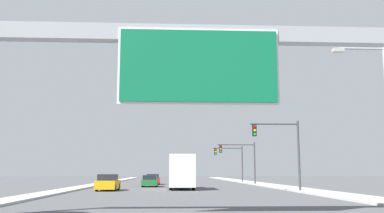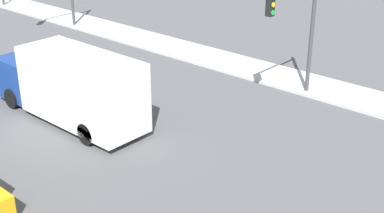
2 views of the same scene
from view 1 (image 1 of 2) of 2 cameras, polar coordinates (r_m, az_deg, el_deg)
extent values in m
cube|color=#B4B4B4|center=(60.88, 8.97, -10.15)|extent=(3.00, 120.00, 0.15)
cube|color=#B4B4B4|center=(60.36, -12.26, -10.07)|extent=(2.00, 120.00, 0.15)
cube|color=#9EA0A5|center=(18.54, 0.87, 9.58)|extent=(19.90, 0.60, 0.70)
cube|color=white|center=(17.84, 0.94, 5.40)|extent=(6.71, 0.08, 3.24)
cube|color=#0F6B42|center=(17.79, 0.95, 5.44)|extent=(6.51, 0.16, 3.04)
cube|color=#1E662D|center=(51.24, -5.63, -10.03)|extent=(1.80, 4.30, 0.66)
cube|color=#1E232D|center=(51.02, -5.63, -9.38)|extent=(1.58, 2.24, 0.51)
cylinder|color=black|center=(52.62, -6.44, -10.19)|extent=(0.22, 0.64, 0.64)
cylinder|color=black|center=(52.55, -4.69, -10.21)|extent=(0.22, 0.64, 0.64)
cylinder|color=black|center=(49.96, -6.62, -10.27)|extent=(0.22, 0.64, 0.64)
cylinder|color=black|center=(49.88, -4.78, -10.30)|extent=(0.22, 0.64, 0.64)
cube|color=gold|center=(41.80, -11.13, -10.17)|extent=(1.84, 4.76, 0.77)
cube|color=#1E232D|center=(41.55, -11.15, -9.24)|extent=(1.62, 2.48, 0.58)
cylinder|color=black|center=(43.39, -11.93, -10.40)|extent=(0.22, 0.64, 0.64)
cylinder|color=black|center=(43.17, -9.78, -10.47)|extent=(0.22, 0.64, 0.64)
cylinder|color=black|center=(40.47, -12.59, -10.52)|extent=(0.22, 0.64, 0.64)
cylinder|color=black|center=(40.24, -10.28, -10.60)|extent=(0.22, 0.64, 0.64)
cube|color=red|center=(60.11, -5.24, -9.80)|extent=(1.86, 4.73, 0.71)
cube|color=#1E232D|center=(59.87, -5.24, -9.21)|extent=(1.64, 2.46, 0.54)
cylinder|color=black|center=(61.62, -5.96, -9.96)|extent=(0.22, 0.64, 0.64)
cylinder|color=black|center=(61.56, -4.41, -9.98)|extent=(0.22, 0.64, 0.64)
cylinder|color=black|center=(58.69, -6.11, -10.02)|extent=(0.22, 0.64, 0.64)
cylinder|color=black|center=(58.63, -4.48, -10.05)|extent=(0.22, 0.64, 0.64)
cube|color=navy|center=(47.59, -1.55, -9.21)|extent=(2.28, 2.47, 2.02)
cube|color=silver|center=(43.18, -1.40, -8.55)|extent=(2.48, 6.35, 3.12)
cylinder|color=black|center=(47.47, -2.90, -10.19)|extent=(0.28, 1.00, 1.00)
cylinder|color=black|center=(47.52, -0.20, -10.20)|extent=(0.28, 1.00, 1.00)
cylinder|color=black|center=(41.59, -2.88, -10.41)|extent=(0.28, 1.00, 1.00)
cylinder|color=black|center=(41.66, 0.19, -10.42)|extent=(0.28, 1.00, 1.00)
cylinder|color=#3D3D3F|center=(39.29, 14.05, -6.42)|extent=(0.20, 0.20, 6.28)
cylinder|color=#3D3D3F|center=(38.93, 10.89, -2.31)|extent=(4.27, 0.14, 0.14)
cube|color=black|center=(38.48, 8.32, -3.17)|extent=(0.35, 0.28, 1.05)
cylinder|color=red|center=(38.36, 8.35, -2.62)|extent=(0.22, 0.04, 0.22)
cylinder|color=yellow|center=(38.32, 8.37, -3.14)|extent=(0.22, 0.04, 0.22)
cylinder|color=green|center=(38.29, 8.38, -3.66)|extent=(0.22, 0.04, 0.22)
cylinder|color=#3D3D3F|center=(58.70, 8.35, -7.53)|extent=(0.20, 0.20, 5.66)
cylinder|color=#3D3D3F|center=(58.37, 5.88, -5.09)|extent=(4.99, 0.14, 0.14)
cube|color=black|center=(58.05, 3.84, -5.66)|extent=(0.35, 0.28, 1.05)
cylinder|color=red|center=(57.91, 3.85, -5.31)|extent=(0.22, 0.04, 0.22)
cylinder|color=yellow|center=(57.89, 3.86, -5.66)|extent=(0.22, 0.04, 0.22)
cylinder|color=green|center=(57.88, 3.86, -6.00)|extent=(0.22, 0.04, 0.22)
cylinder|color=#3D3D3F|center=(68.54, 6.71, -7.68)|extent=(0.20, 0.20, 5.73)
cylinder|color=#3D3D3F|center=(68.28, 4.75, -5.55)|extent=(4.62, 0.14, 0.14)
cube|color=black|center=(68.02, 3.13, -6.04)|extent=(0.35, 0.28, 1.05)
cylinder|color=red|center=(67.88, 3.14, -5.74)|extent=(0.22, 0.04, 0.22)
cylinder|color=yellow|center=(67.86, 3.14, -6.03)|extent=(0.22, 0.04, 0.22)
cylinder|color=green|center=(67.85, 3.15, -6.33)|extent=(0.22, 0.04, 0.22)
cylinder|color=#9EA0A5|center=(25.01, 21.59, 7.18)|extent=(2.52, 0.12, 0.12)
cube|color=#B2B2A8|center=(24.49, 18.90, 7.12)|extent=(0.60, 0.28, 0.20)
camera|label=2|loc=(28.94, -28.09, 10.36)|focal=50.00mm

